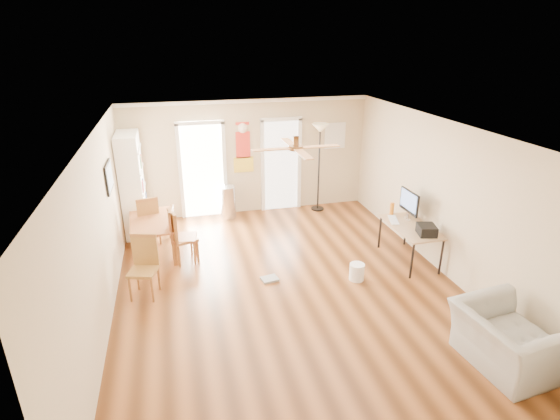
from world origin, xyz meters
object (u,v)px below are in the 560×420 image
object	(u,v)px
dining_chair_right_b	(184,236)
dining_chair_near	(143,268)
dining_chair_right_a	(184,235)
armchair	(508,340)
dining_table	(154,237)
dining_chair_far	(148,220)
wastebasket_a	(357,272)
computer_desk	(409,243)
printer	(427,230)
bookshelf	(132,185)
torchiere_lamp	(319,168)
trash_can	(228,202)

from	to	relation	value
dining_chair_right_b	dining_chair_near	size ratio (longest dim) A/B	1.01
dining_chair_right_a	armchair	bearing A→B (deg)	-127.38
dining_chair_near	armchair	xyz separation A→B (m)	(4.43, -2.74, -0.12)
dining_chair_right_a	dining_chair_near	bearing A→B (deg)	154.76
dining_table	dining_chair_far	world-z (taller)	dining_chair_far
dining_table	wastebasket_a	size ratio (longest dim) A/B	4.57
dining_table	computer_desk	bearing A→B (deg)	-17.68
dining_chair_right_b	dining_chair_far	xyz separation A→B (m)	(-0.67, 0.95, -0.01)
computer_desk	armchair	size ratio (longest dim) A/B	1.10
dining_chair_right_b	printer	xyz separation A→B (m)	(4.05, -1.37, 0.27)
bookshelf	torchiere_lamp	world-z (taller)	bookshelf
bookshelf	dining_chair_near	world-z (taller)	bookshelf
torchiere_lamp	trash_can	bearing A→B (deg)	179.71
trash_can	wastebasket_a	size ratio (longest dim) A/B	2.55
dining_table	dining_chair_near	distance (m)	1.50
bookshelf	computer_desk	distance (m)	5.54
dining_table	dining_chair_right_a	world-z (taller)	dining_chair_right_a
bookshelf	trash_can	size ratio (longest dim) A/B	2.82
dining_table	armchair	bearing A→B (deg)	-44.51
dining_chair_right_b	torchiere_lamp	bearing A→B (deg)	-76.55
dining_chair_right_a	trash_can	distance (m)	2.10
trash_can	armchair	xyz separation A→B (m)	(2.71, -5.60, 0.01)
printer	armchair	size ratio (longest dim) A/B	0.29
computer_desk	printer	distance (m)	0.58
trash_can	bookshelf	bearing A→B (deg)	-170.74
trash_can	printer	world-z (taller)	printer
bookshelf	dining_table	distance (m)	1.33
torchiere_lamp	armchair	bearing A→B (deg)	-84.21
dining_chair_near	printer	bearing A→B (deg)	12.66
dining_table	dining_chair_near	world-z (taller)	dining_chair_near
dining_chair_right_a	computer_desk	xyz separation A→B (m)	(3.98, -1.00, -0.17)
dining_chair_near	wastebasket_a	world-z (taller)	dining_chair_near
dining_chair_near	torchiere_lamp	xyz separation A→B (m)	(3.86, 2.85, 0.53)
dining_chair_right_b	bookshelf	bearing A→B (deg)	14.93
computer_desk	printer	xyz separation A→B (m)	(0.07, -0.38, 0.43)
dining_table	bookshelf	bearing A→B (deg)	109.29
computer_desk	wastebasket_a	bearing A→B (deg)	-160.73
dining_chair_near	torchiere_lamp	bearing A→B (deg)	53.16
dining_table	computer_desk	xyz separation A→B (m)	(4.53, -1.44, 0.01)
torchiere_lamp	wastebasket_a	bearing A→B (deg)	-97.01
bookshelf	torchiere_lamp	xyz separation A→B (m)	(4.10, 0.31, -0.03)
dining_table	printer	world-z (taller)	printer
dining_table	torchiere_lamp	size ratio (longest dim) A/B	0.65
bookshelf	computer_desk	size ratio (longest dim) A/B	1.65
torchiere_lamp	computer_desk	xyz separation A→B (m)	(0.80, -2.81, -0.68)
printer	dining_chair_near	bearing A→B (deg)	-169.97
dining_chair_far	torchiere_lamp	size ratio (longest dim) A/B	0.48
trash_can	wastebasket_a	bearing A→B (deg)	-61.66
dining_chair_near	armchair	bearing A→B (deg)	-14.99
bookshelf	dining_table	bearing A→B (deg)	-68.83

